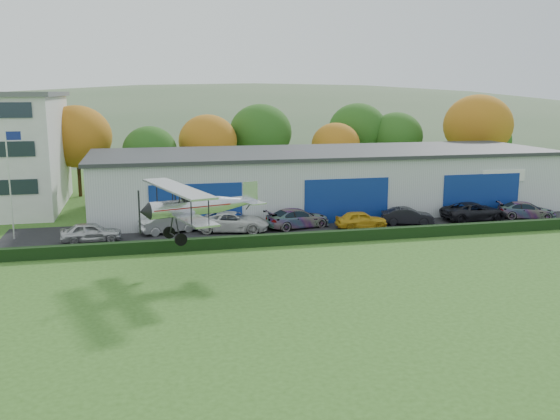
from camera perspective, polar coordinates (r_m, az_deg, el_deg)
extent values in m
plane|color=#32581B|center=(27.65, 11.66, -11.23)|extent=(300.00, 300.00, 0.00)
cube|color=black|center=(47.44, 4.38, -1.55)|extent=(48.00, 9.00, 0.05)
cube|color=black|center=(42.93, 6.31, -2.42)|extent=(46.00, 0.60, 0.80)
cube|color=#B2B7BC|center=(54.15, 4.21, 2.70)|extent=(40.00, 12.00, 5.00)
cube|color=#2D3033|center=(53.83, 4.25, 5.49)|extent=(40.60, 12.60, 0.30)
cube|color=navy|center=(46.06, -7.91, 0.25)|extent=(7.00, 0.12, 3.60)
cube|color=navy|center=(48.60, 6.32, 0.86)|extent=(7.00, 0.12, 3.60)
cube|color=navy|center=(53.76, 18.48, 1.34)|extent=(7.00, 0.12, 3.60)
cylinder|color=silver|center=(46.44, -24.17, 2.22)|extent=(0.10, 0.10, 8.00)
cube|color=navy|center=(46.00, -23.90, 6.43)|extent=(1.00, 0.04, 0.60)
cylinder|color=#3D2614|center=(64.01, -18.40, 2.63)|extent=(0.36, 0.36, 3.15)
ellipsoid|color=#A05813|center=(63.55, -18.65, 6.60)|extent=(6.84, 6.84, 6.16)
cylinder|color=#3D2614|center=(61.81, -12.07, 2.34)|extent=(0.36, 0.36, 2.45)
ellipsoid|color=#1E4C14|center=(61.39, -12.20, 5.53)|extent=(5.32, 5.32, 4.79)
cylinder|color=#3D2614|center=(64.14, -6.74, 2.98)|extent=(0.36, 0.36, 2.80)
ellipsoid|color=#A05813|center=(63.70, -6.83, 6.51)|extent=(6.08, 6.08, 5.47)
cylinder|color=#3D2614|center=(66.99, -1.83, 3.55)|extent=(0.36, 0.36, 3.15)
ellipsoid|color=#1E4C14|center=(66.55, -1.85, 7.35)|extent=(6.84, 6.84, 6.16)
cylinder|color=#3D2614|center=(67.16, 5.23, 3.22)|extent=(0.36, 0.36, 2.45)
ellipsoid|color=#A05813|center=(66.77, 5.28, 6.17)|extent=(5.32, 5.32, 4.79)
cylinder|color=#3D2614|center=(71.86, 10.81, 3.73)|extent=(0.36, 0.36, 2.80)
ellipsoid|color=#1E4C14|center=(71.47, 10.92, 6.88)|extent=(6.08, 6.08, 5.47)
cylinder|color=#3D2614|center=(71.98, 17.96, 3.68)|extent=(0.36, 0.36, 3.50)
ellipsoid|color=#A05813|center=(71.55, 18.19, 7.61)|extent=(7.60, 7.60, 6.84)
cylinder|color=#3D2614|center=(77.51, 18.96, 3.72)|extent=(0.36, 0.36, 2.45)
ellipsoid|color=#1E4C14|center=(77.18, 19.12, 6.27)|extent=(5.32, 5.32, 4.79)
cylinder|color=#3D2614|center=(68.99, -23.88, 2.38)|extent=(0.36, 0.36, 2.10)
ellipsoid|color=#A05813|center=(68.65, -24.08, 4.83)|extent=(4.56, 4.56, 4.10)
cylinder|color=#3D2614|center=(72.17, 7.26, 4.01)|extent=(0.36, 0.36, 3.15)
ellipsoid|color=#1E4C14|center=(71.76, 7.34, 7.54)|extent=(6.84, 6.84, 6.16)
ellipsoid|color=#4C6642|center=(168.03, -2.36, 2.28)|extent=(320.00, 196.00, 56.00)
ellipsoid|color=#4C6642|center=(192.94, 18.56, 4.51)|extent=(240.00, 126.00, 36.00)
imported|color=silver|center=(44.19, -17.40, -2.01)|extent=(4.17, 1.76, 1.41)
imported|color=silver|center=(45.68, -10.41, -1.24)|extent=(4.64, 2.68, 1.44)
imported|color=silver|center=(45.49, -4.43, -1.11)|extent=(5.79, 3.68, 1.49)
imported|color=gray|center=(46.67, 1.68, -0.77)|extent=(5.45, 3.16, 1.48)
imported|color=gold|center=(46.85, 7.68, -0.90)|extent=(4.02, 1.77, 1.34)
imported|color=black|center=(48.81, 11.96, -0.57)|extent=(4.28, 2.44, 1.33)
imported|color=black|center=(51.70, 17.86, -0.13)|extent=(5.43, 2.65, 1.49)
imported|color=gray|center=(54.13, 22.24, -0.02)|extent=(4.99, 3.40, 1.34)
cylinder|color=silver|center=(35.15, -8.97, 0.22)|extent=(4.31, 2.12, 1.00)
cone|color=silver|center=(36.41, -4.07, 0.71)|extent=(2.61, 1.63, 1.00)
cone|color=black|center=(34.42, -12.67, -0.14)|extent=(0.81, 1.11, 1.00)
cube|color=maroon|center=(35.25, -8.46, 0.36)|extent=(4.74, 2.27, 0.07)
cube|color=black|center=(35.26, -8.15, 1.05)|extent=(1.46, 1.01, 0.28)
cube|color=silver|center=(35.14, -9.29, -0.34)|extent=(3.54, 8.03, 0.11)
cube|color=silver|center=(34.80, -9.71, 2.03)|extent=(3.77, 8.49, 0.11)
cylinder|color=black|center=(32.18, -8.39, 0.00)|extent=(0.08, 0.08, 1.44)
cylinder|color=black|center=(32.54, -6.76, 0.16)|extent=(0.08, 0.08, 1.44)
cylinder|color=black|center=(37.53, -11.55, 1.48)|extent=(0.08, 0.08, 1.44)
cylinder|color=black|center=(37.83, -10.12, 1.61)|extent=(0.08, 0.08, 1.44)
cylinder|color=black|center=(34.51, -9.47, 1.31)|extent=(0.13, 0.25, 0.82)
cylinder|color=black|center=(35.23, -9.90, 1.50)|extent=(0.13, 0.25, 0.82)
cylinder|color=black|center=(34.69, -9.67, -1.53)|extent=(0.29, 0.76, 1.35)
cylinder|color=black|center=(35.55, -10.19, -1.24)|extent=(0.29, 0.76, 1.35)
cylinder|color=black|center=(35.27, -9.90, -2.43)|extent=(0.66, 2.04, 0.08)
cylinder|color=black|center=(34.36, -9.34, -2.78)|extent=(0.72, 0.35, 0.71)
cylinder|color=black|center=(36.18, -10.43, -2.11)|extent=(0.72, 0.35, 0.71)
cylinder|color=black|center=(36.79, -2.98, 0.39)|extent=(0.41, 0.18, 0.47)
cube|color=silver|center=(36.73, -2.98, 0.90)|extent=(1.76, 3.04, 0.07)
cube|color=silver|center=(36.68, -2.84, 1.77)|extent=(0.97, 0.34, 1.22)
cube|color=black|center=(34.34, -13.15, -0.19)|extent=(0.10, 0.15, 2.43)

